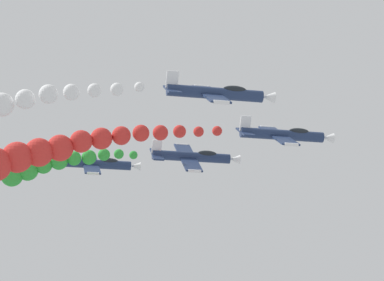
# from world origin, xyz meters

# --- Properties ---
(airplane_lead) EXTENTS (8.55, 10.35, 4.92)m
(airplane_lead) POSITION_xyz_m (4.54, 8.91, 81.70)
(airplane_lead) COLOR navy
(smoke_trail_lead) EXTENTS (4.73, 28.18, 9.69)m
(smoke_trail_lead) POSITION_xyz_m (6.04, -17.87, 76.98)
(smoke_trail_lead) COLOR red
(airplane_left_inner) EXTENTS (8.05, 10.35, 5.77)m
(airplane_left_inner) POSITION_xyz_m (-4.85, 1.10, 81.52)
(airplane_left_inner) COLOR navy
(smoke_trail_left_inner) EXTENTS (2.69, 14.91, 4.74)m
(smoke_trail_left_inner) POSITION_xyz_m (-5.24, -15.37, 79.57)
(smoke_trail_left_inner) COLOR green
(airplane_right_inner) EXTENTS (8.51, 10.35, 5.00)m
(airplane_right_inner) POSITION_xyz_m (13.86, -0.52, 82.16)
(airplane_right_inner) COLOR navy
(airplane_left_outer) EXTENTS (8.56, 10.35, 4.90)m
(airplane_left_outer) POSITION_xyz_m (-13.67, -9.23, 82.51)
(airplane_left_outer) COLOR navy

